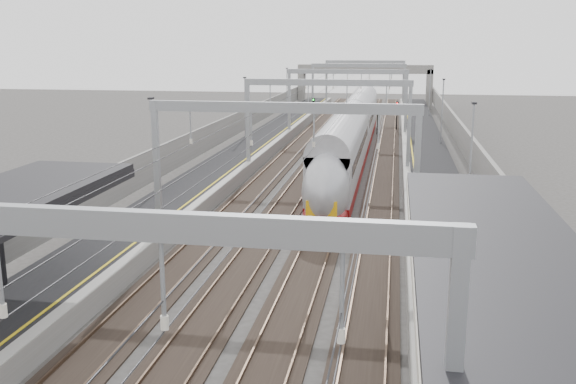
% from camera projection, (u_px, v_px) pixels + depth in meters
% --- Properties ---
extents(platform_left, '(4.00, 120.00, 1.00)m').
position_uv_depth(platform_left, '(237.00, 161.00, 54.88)').
color(platform_left, black).
rests_on(platform_left, ground).
extents(platform_right, '(4.00, 120.00, 1.00)m').
position_uv_depth(platform_right, '(428.00, 166.00, 52.30)').
color(platform_right, black).
rests_on(platform_right, ground).
extents(tracks, '(11.40, 140.00, 0.20)m').
position_uv_depth(tracks, '(330.00, 169.00, 53.69)').
color(tracks, black).
rests_on(tracks, ground).
extents(overhead_line, '(13.00, 140.00, 6.60)m').
position_uv_depth(overhead_line, '(339.00, 90.00, 58.67)').
color(overhead_line, gray).
rests_on(overhead_line, platform_left).
extents(canopy_right, '(4.40, 30.00, 4.24)m').
position_uv_depth(canopy_right, '(552.00, 356.00, 10.90)').
color(canopy_right, black).
rests_on(canopy_right, platform_right).
extents(overbridge, '(22.00, 2.20, 6.90)m').
position_uv_depth(overbridge, '(365.00, 75.00, 105.34)').
color(overbridge, slate).
rests_on(overbridge, ground).
extents(wall_left, '(0.30, 120.00, 3.20)m').
position_uv_depth(wall_left, '(201.00, 147.00, 55.15)').
color(wall_left, slate).
rests_on(wall_left, ground).
extents(wall_right, '(0.30, 120.00, 3.20)m').
position_uv_depth(wall_right, '(469.00, 154.00, 51.54)').
color(wall_right, slate).
rests_on(wall_right, ground).
extents(train, '(2.68, 48.90, 4.24)m').
position_uv_depth(train, '(351.00, 139.00, 56.13)').
color(train, maroon).
rests_on(train, ground).
extents(signal_green, '(0.32, 0.32, 3.48)m').
position_uv_depth(signal_green, '(313.00, 106.00, 82.28)').
color(signal_green, black).
rests_on(signal_green, ground).
extents(signal_red_near, '(0.32, 0.32, 3.48)m').
position_uv_depth(signal_red_near, '(378.00, 113.00, 73.84)').
color(signal_red_near, black).
rests_on(signal_red_near, ground).
extents(signal_red_far, '(0.32, 0.32, 3.48)m').
position_uv_depth(signal_red_far, '(397.00, 110.00, 77.42)').
color(signal_red_far, black).
rests_on(signal_red_far, ground).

